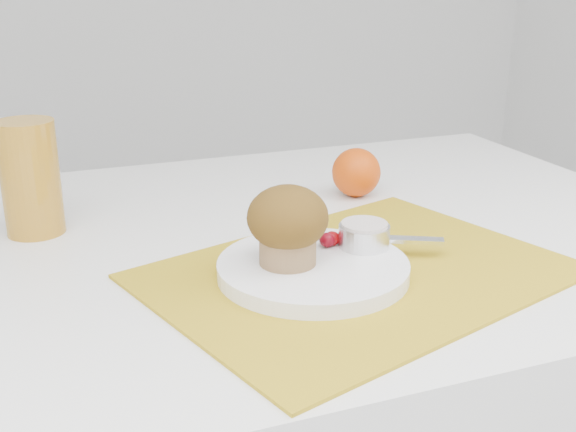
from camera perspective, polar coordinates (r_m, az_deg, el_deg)
name	(u,v)px	position (r m, az deg, el deg)	size (l,w,h in m)	color
placemat	(358,273)	(0.84, 5.58, -4.52)	(0.47, 0.34, 0.00)	#B89519
plate	(313,269)	(0.83, 1.99, -4.18)	(0.22, 0.22, 0.02)	white
ramekin	(364,236)	(0.86, 6.03, -1.58)	(0.06, 0.06, 0.03)	silver
cream	(364,225)	(0.86, 6.06, -0.74)	(0.06, 0.06, 0.01)	beige
raspberry_near	(327,240)	(0.86, 3.11, -1.89)	(0.02, 0.02, 0.02)	#4F020B
raspberry_far	(332,238)	(0.87, 3.51, -1.78)	(0.02, 0.02, 0.02)	#610205
butter_knife	(362,238)	(0.89, 5.84, -1.75)	(0.20, 0.02, 0.00)	white
orange	(356,172)	(1.11, 5.41, 3.45)	(0.07, 0.07, 0.07)	#DD4B07
juice_glass	(30,178)	(1.00, -19.69, 2.85)	(0.08, 0.08, 0.15)	#B67E22
muffin	(288,223)	(0.80, -0.02, -0.59)	(0.09, 0.09, 0.09)	#957048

